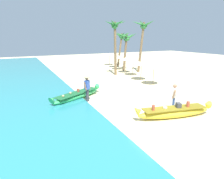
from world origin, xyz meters
TOP-DOWN VIEW (x-y plane):
  - ground_plane at (0.00, 0.00)m, footprint 80.00×80.00m
  - boat_yellow_foreground at (0.16, -1.28)m, footprint 4.55×1.71m
  - boat_green_midground at (-3.67, 4.28)m, footprint 4.29×2.63m
  - person_vendor_hatted at (-3.18, 3.44)m, footprint 0.57×0.49m
  - person_tourist_customer at (0.84, -0.52)m, footprint 0.53×0.53m
  - parasol_row_0 at (3.91, 5.14)m, footprint 1.60×1.60m
  - parasol_row_1 at (4.08, 7.31)m, footprint 1.60×1.60m
  - parasol_row_2 at (4.71, 9.79)m, footprint 1.60×1.60m
  - parasol_row_3 at (4.89, 11.70)m, footprint 1.60×1.60m
  - parasol_row_4 at (5.21, 14.09)m, footprint 1.60×1.60m
  - parasol_row_5 at (5.74, 16.13)m, footprint 1.60×1.60m
  - parasol_row_6 at (6.02, 18.60)m, footprint 1.60×1.60m
  - palm_tree_tall_inland at (3.00, 10.98)m, footprint 2.53×2.45m
  - palm_tree_leaning_seaward at (7.22, 16.86)m, footprint 2.83×2.64m
  - palm_tree_mid_cluster at (5.83, 13.24)m, footprint 2.62×2.60m
  - palm_tree_far_behind at (7.04, 11.31)m, footprint 2.78×2.92m

SIDE VIEW (x-z plane):
  - ground_plane at x=0.00m, z-range 0.00..0.00m
  - boat_green_midground at x=-3.67m, z-range -0.12..0.66m
  - boat_yellow_foreground at x=0.16m, z-range -0.12..0.74m
  - person_tourist_customer at x=0.84m, z-range 0.11..1.76m
  - person_vendor_hatted at x=-3.18m, z-range 0.14..1.97m
  - parasol_row_0 at x=3.91m, z-range 0.79..2.70m
  - parasol_row_1 at x=4.08m, z-range 0.79..2.70m
  - parasol_row_2 at x=4.71m, z-range 0.79..2.70m
  - parasol_row_3 at x=4.89m, z-range 0.79..2.70m
  - parasol_row_4 at x=5.21m, z-range 0.79..2.70m
  - parasol_row_5 at x=5.74m, z-range 0.79..2.70m
  - parasol_row_6 at x=6.02m, z-range 0.79..2.70m
  - palm_tree_mid_cluster at x=5.83m, z-range 1.50..6.48m
  - palm_tree_leaning_seaward at x=7.22m, z-range 1.61..6.81m
  - palm_tree_tall_inland at x=3.00m, z-range 1.81..8.06m
  - palm_tree_far_behind at x=7.04m, z-range 1.87..8.28m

